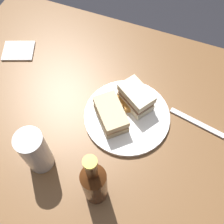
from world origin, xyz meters
TOP-DOWN VIEW (x-y plane):
  - ground_plane at (0.00, 0.00)m, footprint 6.00×6.00m
  - dining_table at (0.00, 0.00)m, footprint 1.16×0.87m
  - plate at (-0.09, -0.03)m, footprint 0.27×0.27m
  - sandwich_half_left at (-0.10, -0.08)m, footprint 0.13×0.12m
  - sandwich_half_right at (-0.05, -0.00)m, footprint 0.14×0.14m
  - potato_wedge_front at (-0.07, -0.07)m, footprint 0.06×0.03m
  - potato_wedge_middle at (-0.08, -0.06)m, footprint 0.04×0.05m
  - potato_wedge_back at (-0.02, -0.06)m, footprint 0.04×0.04m
  - potato_wedge_left_edge at (-0.06, -0.12)m, footprint 0.04×0.05m
  - potato_wedge_right_edge at (-0.07, -0.06)m, footprint 0.05×0.04m
  - pint_glass at (0.09, 0.20)m, footprint 0.07×0.07m
  - cider_bottle at (-0.09, 0.22)m, footprint 0.06×0.06m
  - napkin at (0.37, -0.14)m, footprint 0.14×0.12m
  - fork at (-0.30, -0.09)m, footprint 0.18×0.05m

SIDE VIEW (x-z plane):
  - ground_plane at x=0.00m, z-range 0.00..0.00m
  - dining_table at x=0.00m, z-range 0.00..0.71m
  - fork at x=-0.30m, z-range 0.71..0.72m
  - napkin at x=0.37m, z-range 0.71..0.72m
  - plate at x=-0.09m, z-range 0.71..0.73m
  - potato_wedge_back at x=-0.02m, z-range 0.73..0.74m
  - potato_wedge_left_edge at x=-0.06m, z-range 0.73..0.74m
  - potato_wedge_right_edge at x=-0.07m, z-range 0.73..0.74m
  - potato_wedge_front at x=-0.07m, z-range 0.73..0.75m
  - potato_wedge_middle at x=-0.08m, z-range 0.73..0.75m
  - sandwich_half_right at x=-0.05m, z-range 0.73..0.78m
  - sandwich_half_left at x=-0.10m, z-range 0.73..0.80m
  - pint_glass at x=0.09m, z-range 0.70..0.86m
  - cider_bottle at x=-0.09m, z-range 0.68..0.94m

